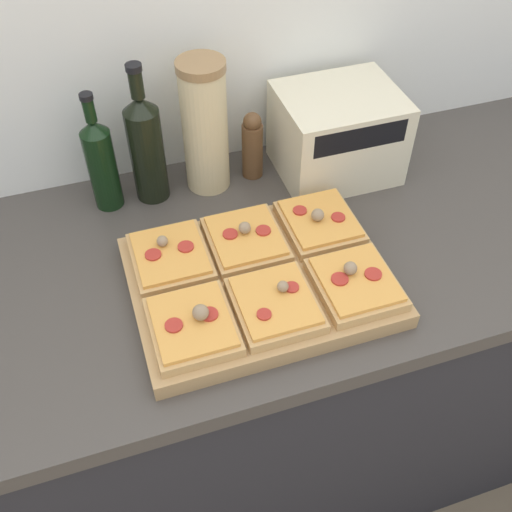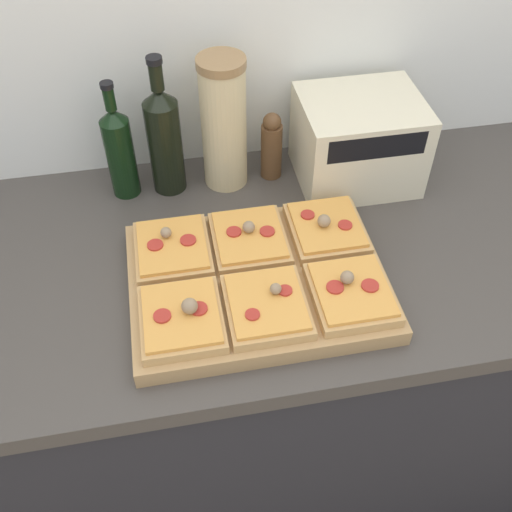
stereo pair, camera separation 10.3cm
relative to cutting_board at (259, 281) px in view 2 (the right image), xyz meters
name	(u,v)px [view 2 (the right image)]	position (x,y,z in m)	size (l,w,h in m)	color
wall_back	(216,18)	(0.00, 0.45, 0.30)	(6.00, 0.06, 2.50)	silver
kitchen_counter	(250,378)	(0.00, 0.10, -0.48)	(2.63, 0.67, 0.93)	#232328
cutting_board	(259,281)	(0.00, 0.00, 0.00)	(0.47, 0.36, 0.04)	tan
pizza_slice_back_left	(172,248)	(-0.15, 0.08, 0.03)	(0.14, 0.16, 0.05)	tan
pizza_slice_back_center	(251,238)	(0.00, 0.08, 0.03)	(0.14, 0.16, 0.05)	tan
pizza_slice_back_right	(326,228)	(0.15, 0.08, 0.03)	(0.14, 0.16, 0.05)	tan
pizza_slice_front_left	(182,318)	(-0.15, -0.08, 0.03)	(0.14, 0.16, 0.06)	tan
pizza_slice_front_center	(268,305)	(0.00, -0.08, 0.03)	(0.14, 0.16, 0.05)	tan
pizza_slice_front_right	(352,293)	(0.15, -0.08, 0.03)	(0.14, 0.16, 0.05)	tan
olive_oil_bottle	(120,151)	(-0.23, 0.33, 0.09)	(0.06, 0.06, 0.27)	black
wine_bottle	(164,139)	(-0.14, 0.33, 0.11)	(0.07, 0.07, 0.31)	black
grain_jar_tall	(224,124)	(-0.01, 0.33, 0.13)	(0.10, 0.10, 0.29)	beige
pepper_mill	(271,146)	(0.09, 0.33, 0.06)	(0.05, 0.05, 0.16)	brown
toaster_oven	(358,141)	(0.27, 0.29, 0.08)	(0.28, 0.21, 0.19)	beige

